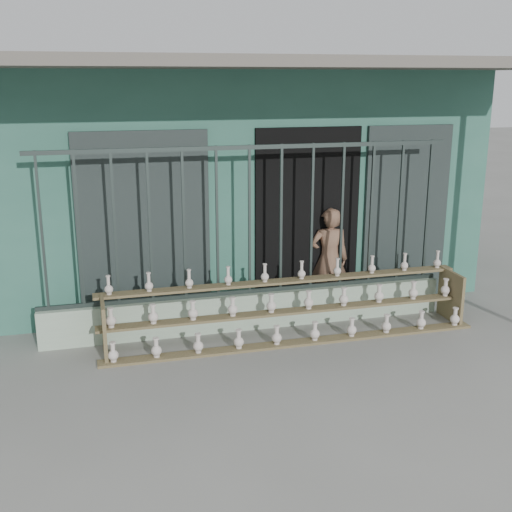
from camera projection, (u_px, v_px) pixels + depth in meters
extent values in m
plane|color=slate|center=(281.00, 372.00, 6.75)|extent=(60.00, 60.00, 0.00)
cube|color=#2D604F|center=(203.00, 167.00, 10.33)|extent=(7.00, 5.00, 3.20)
cube|color=black|center=(306.00, 220.00, 8.35)|extent=(1.40, 0.12, 2.40)
cube|color=black|center=(144.00, 230.00, 7.79)|extent=(1.60, 0.08, 2.40)
cube|color=black|center=(405.00, 215.00, 8.66)|extent=(1.20, 0.08, 2.40)
cube|color=#59544C|center=(251.00, 63.00, 7.03)|extent=(7.40, 2.00, 0.12)
cube|color=#9AB399|center=(250.00, 310.00, 7.90)|extent=(5.00, 0.20, 0.45)
cube|color=#283330|center=(42.00, 233.00, 7.02)|extent=(0.03, 0.03, 1.80)
cube|color=#283330|center=(79.00, 231.00, 7.12)|extent=(0.03, 0.03, 1.80)
cube|color=#283330|center=(115.00, 229.00, 7.21)|extent=(0.03, 0.03, 1.80)
cube|color=#283330|center=(150.00, 227.00, 7.31)|extent=(0.03, 0.03, 1.80)
cube|color=#283330|center=(184.00, 225.00, 7.41)|extent=(0.03, 0.03, 1.80)
cube|color=#283330|center=(217.00, 223.00, 7.51)|extent=(0.03, 0.03, 1.80)
cube|color=#283330|center=(249.00, 221.00, 7.60)|extent=(0.03, 0.03, 1.80)
cube|color=#283330|center=(281.00, 219.00, 7.70)|extent=(0.03, 0.03, 1.80)
cube|color=#283330|center=(312.00, 218.00, 7.80)|extent=(0.03, 0.03, 1.80)
cube|color=#283330|center=(342.00, 216.00, 7.90)|extent=(0.03, 0.03, 1.80)
cube|color=#283330|center=(371.00, 214.00, 7.99)|extent=(0.03, 0.03, 1.80)
cube|color=#283330|center=(399.00, 213.00, 8.09)|extent=(0.03, 0.03, 1.80)
cube|color=#283330|center=(427.00, 211.00, 8.19)|extent=(0.03, 0.03, 1.80)
cube|color=#283330|center=(249.00, 147.00, 7.37)|extent=(5.00, 0.04, 0.05)
cube|color=#283330|center=(250.00, 291.00, 7.84)|extent=(5.00, 0.04, 0.05)
cube|color=brown|center=(296.00, 343.00, 7.45)|extent=(4.50, 0.18, 0.03)
cube|color=brown|center=(290.00, 311.00, 7.60)|extent=(4.50, 0.18, 0.03)
cube|color=brown|center=(284.00, 281.00, 7.76)|extent=(4.50, 0.18, 0.03)
cube|color=brown|center=(104.00, 329.00, 7.07)|extent=(0.04, 0.55, 0.64)
cube|color=brown|center=(451.00, 296.00, 8.14)|extent=(0.04, 0.55, 0.64)
imported|color=brown|center=(329.00, 259.00, 8.44)|extent=(0.57, 0.44, 1.38)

